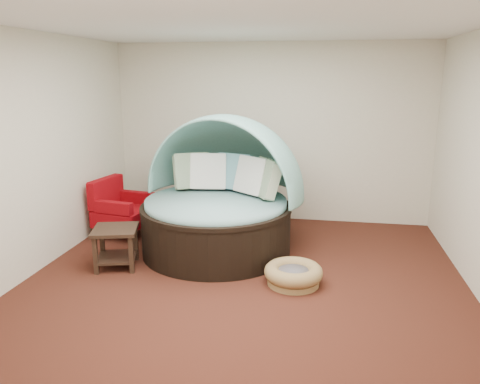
% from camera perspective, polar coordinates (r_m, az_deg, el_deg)
% --- Properties ---
extents(floor, '(5.00, 5.00, 0.00)m').
position_cam_1_polar(floor, '(5.48, 0.54, -10.73)').
color(floor, '#452013').
rests_on(floor, ground).
extents(wall_back, '(5.00, 0.00, 5.00)m').
position_cam_1_polar(wall_back, '(7.51, 3.76, 7.17)').
color(wall_back, beige).
rests_on(wall_back, floor).
extents(wall_front, '(5.00, 0.00, 5.00)m').
position_cam_1_polar(wall_front, '(2.70, -8.30, -5.54)').
color(wall_front, beige).
rests_on(wall_front, floor).
extents(wall_left, '(0.00, 5.00, 5.00)m').
position_cam_1_polar(wall_left, '(5.99, -23.79, 4.25)').
color(wall_left, beige).
rests_on(wall_left, floor).
extents(ceiling, '(5.00, 5.00, 0.00)m').
position_cam_1_polar(ceiling, '(5.00, 0.62, 19.83)').
color(ceiling, white).
rests_on(ceiling, wall_back).
extents(canopy_daybed, '(2.47, 2.42, 1.81)m').
position_cam_1_polar(canopy_daybed, '(6.18, -2.43, 0.41)').
color(canopy_daybed, black).
rests_on(canopy_daybed, floor).
extents(pet_basket, '(0.86, 0.86, 0.23)m').
position_cam_1_polar(pet_basket, '(5.38, 6.53, -9.92)').
color(pet_basket, olive).
rests_on(pet_basket, floor).
extents(red_armchair, '(0.83, 0.83, 0.84)m').
position_cam_1_polar(red_armchair, '(7.06, -14.36, -2.07)').
color(red_armchair, black).
rests_on(red_armchair, floor).
extents(side_table, '(0.64, 0.64, 0.50)m').
position_cam_1_polar(side_table, '(5.92, -14.90, -5.90)').
color(side_table, black).
rests_on(side_table, floor).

